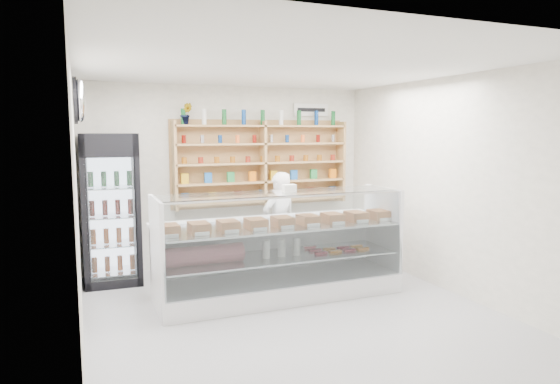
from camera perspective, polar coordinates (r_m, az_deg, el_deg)
name	(u,v)px	position (r m, az deg, el deg)	size (l,w,h in m)	color
room	(293,194)	(5.60, 1.48, -0.19)	(5.00, 5.00, 5.00)	#9B9A9F
display_counter	(279,268)	(6.40, -0.06, -8.71)	(3.09, 0.92, 1.35)	white
shop_worker	(279,225)	(7.20, -0.09, -3.75)	(0.55, 0.36, 1.52)	silver
drinks_cooler	(111,209)	(7.24, -18.70, -1.82)	(0.78, 0.76, 2.07)	black
wall_shelving	(263,163)	(7.93, -1.97, 3.31)	(2.84, 0.28, 1.33)	tan
potted_plant	(186,114)	(7.59, -10.68, 8.78)	(0.17, 0.14, 0.32)	#1E6626
security_mirror	(80,100)	(6.30, -21.91, 9.68)	(0.15, 0.50, 0.50)	silver
wall_sign	(311,110)	(8.39, 3.55, 9.35)	(0.62, 0.03, 0.20)	white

